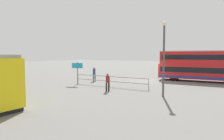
{
  "coord_description": "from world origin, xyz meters",
  "views": [
    {
      "loc": [
        -9.16,
        24.26,
        3.29
      ],
      "look_at": [
        1.67,
        6.47,
        1.74
      ],
      "focal_mm": 32.64,
      "sensor_mm": 36.0,
      "label": 1
    }
  ],
  "objects_px": {
    "double_decker_bus": "(202,66)",
    "pedestrian_near_railing": "(94,73)",
    "info_sign": "(77,69)",
    "street_lamp": "(164,52)",
    "pedestrian_crossing": "(108,81)"
  },
  "relations": [
    {
      "from": "double_decker_bus",
      "to": "pedestrian_near_railing",
      "type": "height_order",
      "value": "double_decker_bus"
    },
    {
      "from": "pedestrian_crossing",
      "to": "street_lamp",
      "type": "bearing_deg",
      "value": -174.73
    },
    {
      "from": "pedestrian_crossing",
      "to": "info_sign",
      "type": "distance_m",
      "value": 5.46
    },
    {
      "from": "double_decker_bus",
      "to": "info_sign",
      "type": "xyz_separation_m",
      "value": [
        11.3,
        10.12,
        -0.19
      ]
    },
    {
      "from": "pedestrian_crossing",
      "to": "street_lamp",
      "type": "xyz_separation_m",
      "value": [
        -4.92,
        -0.45,
        2.55
      ]
    },
    {
      "from": "pedestrian_near_railing",
      "to": "pedestrian_crossing",
      "type": "xyz_separation_m",
      "value": [
        -5.18,
        5.03,
        -0.11
      ]
    },
    {
      "from": "pedestrian_crossing",
      "to": "street_lamp",
      "type": "distance_m",
      "value": 5.56
    },
    {
      "from": "double_decker_bus",
      "to": "pedestrian_near_railing",
      "type": "xyz_separation_m",
      "value": [
        11.4,
        6.89,
        -0.9
      ]
    },
    {
      "from": "pedestrian_near_railing",
      "to": "pedestrian_crossing",
      "type": "bearing_deg",
      "value": 135.83
    },
    {
      "from": "info_sign",
      "to": "street_lamp",
      "type": "xyz_separation_m",
      "value": [
        -10.0,
        1.35,
        1.74
      ]
    },
    {
      "from": "street_lamp",
      "to": "pedestrian_crossing",
      "type": "bearing_deg",
      "value": 5.27
    },
    {
      "from": "pedestrian_near_railing",
      "to": "street_lamp",
      "type": "height_order",
      "value": "street_lamp"
    },
    {
      "from": "pedestrian_near_railing",
      "to": "street_lamp",
      "type": "bearing_deg",
      "value": 155.6
    },
    {
      "from": "info_sign",
      "to": "double_decker_bus",
      "type": "bearing_deg",
      "value": -138.16
    },
    {
      "from": "pedestrian_near_railing",
      "to": "info_sign",
      "type": "bearing_deg",
      "value": 91.72
    }
  ]
}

